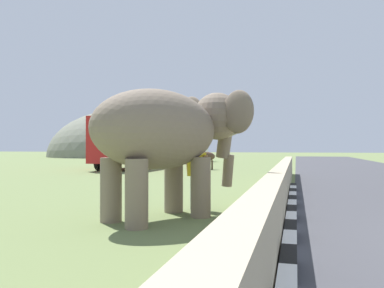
{
  "coord_description": "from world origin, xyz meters",
  "views": [
    {
      "loc": [
        -6.5,
        4.06,
        1.53
      ],
      "look_at": [
        1.71,
        6.3,
        1.6
      ],
      "focal_mm": 35.71,
      "sensor_mm": 36.0,
      "label": 1
    }
  ],
  "objects_px": {
    "bus_red": "(133,140)",
    "cow_near": "(204,157)",
    "elephant": "(170,132)",
    "person_handler": "(197,172)",
    "bus_white": "(177,142)"
  },
  "relations": [
    {
      "from": "bus_red",
      "to": "cow_near",
      "type": "relative_size",
      "value": 4.91
    },
    {
      "from": "bus_red",
      "to": "cow_near",
      "type": "xyz_separation_m",
      "value": [
        -0.04,
        -5.34,
        -1.21
      ]
    },
    {
      "from": "person_handler",
      "to": "bus_white",
      "type": "xyz_separation_m",
      "value": [
        27.9,
        9.28,
        1.16
      ]
    },
    {
      "from": "elephant",
      "to": "person_handler",
      "type": "height_order",
      "value": "elephant"
    },
    {
      "from": "person_handler",
      "to": "bus_white",
      "type": "distance_m",
      "value": 29.42
    },
    {
      "from": "elephant",
      "to": "bus_white",
      "type": "bearing_deg",
      "value": 17.19
    },
    {
      "from": "bus_red",
      "to": "elephant",
      "type": "bearing_deg",
      "value": -153.48
    },
    {
      "from": "bus_white",
      "to": "person_handler",
      "type": "bearing_deg",
      "value": -161.6
    },
    {
      "from": "elephant",
      "to": "cow_near",
      "type": "bearing_deg",
      "value": 11.0
    },
    {
      "from": "bus_red",
      "to": "cow_near",
      "type": "bearing_deg",
      "value": -90.44
    },
    {
      "from": "person_handler",
      "to": "bus_red",
      "type": "distance_m",
      "value": 18.73
    },
    {
      "from": "bus_red",
      "to": "bus_white",
      "type": "relative_size",
      "value": 0.84
    },
    {
      "from": "elephant",
      "to": "cow_near",
      "type": "relative_size",
      "value": 2.29
    },
    {
      "from": "bus_red",
      "to": "cow_near",
      "type": "distance_m",
      "value": 5.47
    },
    {
      "from": "elephant",
      "to": "bus_red",
      "type": "xyz_separation_m",
      "value": [
        17.5,
        8.73,
        0.21
      ]
    }
  ]
}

